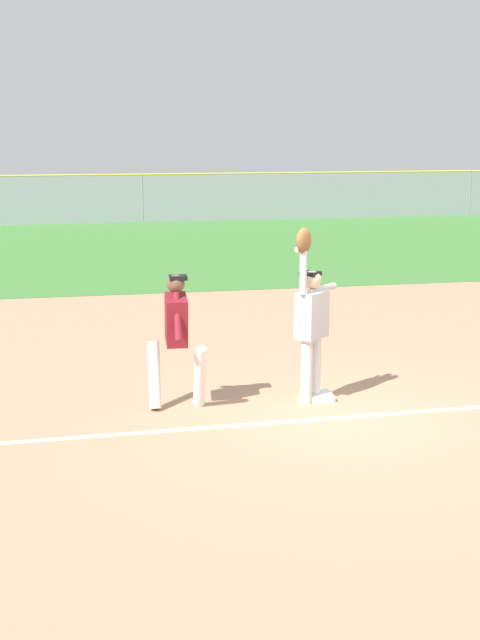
{
  "coord_description": "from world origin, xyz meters",
  "views": [
    {
      "loc": [
        -3.37,
        -9.95,
        3.49
      ],
      "look_at": [
        -1.03,
        1.15,
        1.05
      ],
      "focal_mm": 50.39,
      "sensor_mm": 36.0,
      "label": 1
    }
  ],
  "objects_px": {
    "parked_car_white": "(46,197)",
    "parked_car_black": "(270,193)",
    "parked_car_green": "(166,195)",
    "baseball": "(297,250)",
    "fielder": "(311,317)",
    "runner": "(176,332)",
    "first_base": "(317,396)",
    "parked_car_tan": "(363,192)"
  },
  "relations": [
    {
      "from": "parked_car_green",
      "to": "parked_car_white",
      "type": "bearing_deg",
      "value": 174.76
    },
    {
      "from": "parked_car_green",
      "to": "parked_car_tan",
      "type": "height_order",
      "value": "same"
    },
    {
      "from": "first_base",
      "to": "runner",
      "type": "bearing_deg",
      "value": -179.66
    },
    {
      "from": "first_base",
      "to": "fielder",
      "type": "height_order",
      "value": "fielder"
    },
    {
      "from": "runner",
      "to": "parked_car_white",
      "type": "relative_size",
      "value": 0.37
    },
    {
      "from": "parked_car_white",
      "to": "baseball",
      "type": "bearing_deg",
      "value": -76.68
    },
    {
      "from": "fielder",
      "to": "parked_car_green",
      "type": "height_order",
      "value": "fielder"
    },
    {
      "from": "parked_car_white",
      "to": "parked_car_tan",
      "type": "height_order",
      "value": "same"
    },
    {
      "from": "fielder",
      "to": "baseball",
      "type": "distance_m",
      "value": 0.88
    },
    {
      "from": "baseball",
      "to": "parked_car_white",
      "type": "xyz_separation_m",
      "value": [
        -3.19,
        27.58,
        -1.3
      ]
    },
    {
      "from": "parked_car_black",
      "to": "parked_car_green",
      "type": "bearing_deg",
      "value": 177.87
    },
    {
      "from": "first_base",
      "to": "fielder",
      "type": "distance_m",
      "value": 1.09
    },
    {
      "from": "fielder",
      "to": "parked_car_black",
      "type": "distance_m",
      "value": 28.33
    },
    {
      "from": "baseball",
      "to": "parked_car_white",
      "type": "bearing_deg",
      "value": 96.6
    },
    {
      "from": "runner",
      "to": "parked_car_white",
      "type": "bearing_deg",
      "value": 96.89
    },
    {
      "from": "baseball",
      "to": "parked_car_tan",
      "type": "relative_size",
      "value": 0.02
    },
    {
      "from": "fielder",
      "to": "parked_car_tan",
      "type": "distance_m",
      "value": 29.29
    },
    {
      "from": "fielder",
      "to": "parked_car_black",
      "type": "height_order",
      "value": "fielder"
    },
    {
      "from": "runner",
      "to": "parked_car_tan",
      "type": "bearing_deg",
      "value": 69.5
    },
    {
      "from": "runner",
      "to": "baseball",
      "type": "relative_size",
      "value": 23.24
    },
    {
      "from": "parked_car_black",
      "to": "runner",
      "type": "bearing_deg",
      "value": -107.98
    },
    {
      "from": "parked_car_white",
      "to": "fielder",
      "type": "bearing_deg",
      "value": -76.35
    },
    {
      "from": "parked_car_tan",
      "to": "runner",
      "type": "bearing_deg",
      "value": -120.73
    },
    {
      "from": "parked_car_white",
      "to": "parked_car_tan",
      "type": "relative_size",
      "value": 1.0
    },
    {
      "from": "first_base",
      "to": "parked_car_white",
      "type": "relative_size",
      "value": 0.08
    },
    {
      "from": "runner",
      "to": "baseball",
      "type": "height_order",
      "value": "baseball"
    },
    {
      "from": "runner",
      "to": "parked_car_green",
      "type": "bearing_deg",
      "value": 86.48
    },
    {
      "from": "parked_car_tan",
      "to": "baseball",
      "type": "bearing_deg",
      "value": -117.95
    },
    {
      "from": "parked_car_green",
      "to": "parked_car_black",
      "type": "xyz_separation_m",
      "value": [
        4.55,
        -0.02,
        0.0
      ]
    },
    {
      "from": "parked_car_white",
      "to": "parked_car_green",
      "type": "relative_size",
      "value": 1.01
    },
    {
      "from": "fielder",
      "to": "parked_car_white",
      "type": "bearing_deg",
      "value": -34.57
    },
    {
      "from": "fielder",
      "to": "parked_car_green",
      "type": "xyz_separation_m",
      "value": [
        1.67,
        27.65,
        -0.45
      ]
    },
    {
      "from": "parked_car_white",
      "to": "parked_car_tan",
      "type": "distance_m",
      "value": 13.79
    },
    {
      "from": "fielder",
      "to": "parked_car_white",
      "type": "height_order",
      "value": "fielder"
    },
    {
      "from": "runner",
      "to": "parked_car_green",
      "type": "relative_size",
      "value": 0.38
    },
    {
      "from": "baseball",
      "to": "parked_car_white",
      "type": "relative_size",
      "value": 0.02
    },
    {
      "from": "parked_car_black",
      "to": "parked_car_white",
      "type": "bearing_deg",
      "value": 177.97
    },
    {
      "from": "parked_car_white",
      "to": "parked_car_black",
      "type": "relative_size",
      "value": 1.03
    },
    {
      "from": "fielder",
      "to": "runner",
      "type": "bearing_deg",
      "value": 46.0
    },
    {
      "from": "runner",
      "to": "first_base",
      "type": "bearing_deg",
      "value": 3.83
    },
    {
      "from": "parked_car_black",
      "to": "fielder",
      "type": "bearing_deg",
      "value": -104.59
    },
    {
      "from": "fielder",
      "to": "runner",
      "type": "height_order",
      "value": "fielder"
    }
  ]
}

